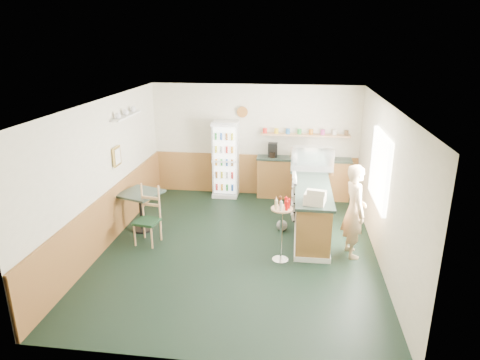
% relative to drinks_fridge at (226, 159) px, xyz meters
% --- Properties ---
extents(ground, '(6.00, 6.00, 0.00)m').
position_rel_drinks_fridge_xyz_m(ground, '(0.68, -2.74, -0.93)').
color(ground, black).
rests_on(ground, ground).
extents(room_envelope, '(5.04, 6.02, 2.72)m').
position_rel_drinks_fridge_xyz_m(room_envelope, '(0.46, -2.01, 0.60)').
color(room_envelope, beige).
rests_on(room_envelope, ground).
extents(service_counter, '(0.68, 3.01, 1.01)m').
position_rel_drinks_fridge_xyz_m(service_counter, '(2.03, -1.67, -0.47)').
color(service_counter, olive).
rests_on(service_counter, ground).
extents(back_counter, '(2.24, 0.42, 1.69)m').
position_rel_drinks_fridge_xyz_m(back_counter, '(1.87, 0.06, -0.38)').
color(back_counter, olive).
rests_on(back_counter, ground).
extents(drinks_fridge, '(0.61, 0.53, 1.85)m').
position_rel_drinks_fridge_xyz_m(drinks_fridge, '(0.00, 0.00, 0.00)').
color(drinks_fridge, white).
rests_on(drinks_fridge, ground).
extents(display_case, '(0.90, 0.47, 0.51)m').
position_rel_drinks_fridge_xyz_m(display_case, '(2.03, -1.01, 0.34)').
color(display_case, silver).
rests_on(display_case, service_counter).
extents(cash_register, '(0.41, 0.43, 0.20)m').
position_rel_drinks_fridge_xyz_m(cash_register, '(2.03, -2.86, 0.18)').
color(cash_register, beige).
rests_on(cash_register, service_counter).
extents(shopkeeper, '(0.51, 0.63, 1.70)m').
position_rel_drinks_fridge_xyz_m(shopkeeper, '(2.73, -2.73, -0.08)').
color(shopkeeper, tan).
rests_on(shopkeeper, ground).
extents(condiment_stand, '(0.37, 0.37, 1.16)m').
position_rel_drinks_fridge_xyz_m(condiment_stand, '(1.48, -3.12, -0.16)').
color(condiment_stand, silver).
rests_on(condiment_stand, ground).
extents(newspaper_rack, '(0.09, 0.47, 0.94)m').
position_rel_drinks_fridge_xyz_m(newspaper_rack, '(1.68, -1.75, -0.23)').
color(newspaper_rack, black).
rests_on(newspaper_rack, ground).
extents(cafe_table, '(0.95, 0.95, 0.81)m').
position_rel_drinks_fridge_xyz_m(cafe_table, '(-1.37, -2.22, -0.35)').
color(cafe_table, black).
rests_on(cafe_table, ground).
extents(cafe_chair, '(0.48, 0.48, 1.12)m').
position_rel_drinks_fridge_xyz_m(cafe_chair, '(-1.05, -2.68, -0.34)').
color(cafe_chair, black).
rests_on(cafe_chair, ground).
extents(dog_doorstop, '(0.22, 0.28, 0.26)m').
position_rel_drinks_fridge_xyz_m(dog_doorstop, '(1.46, -1.90, -0.80)').
color(dog_doorstop, gray).
rests_on(dog_doorstop, ground).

